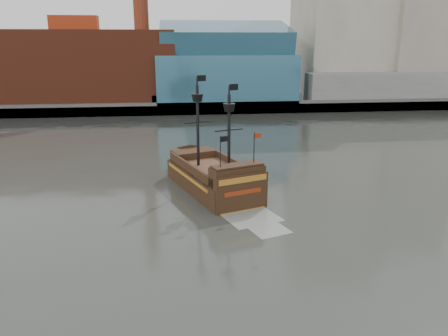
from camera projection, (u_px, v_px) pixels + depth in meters
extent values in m
plane|color=#252722|center=(203.00, 255.00, 31.35)|extent=(400.00, 400.00, 0.00)
cube|color=slate|center=(179.00, 94.00, 118.79)|extent=(220.00, 60.00, 2.00)
cube|color=#4C4C49|center=(181.00, 109.00, 90.58)|extent=(220.00, 1.00, 2.60)
cube|color=maroon|center=(78.00, 66.00, 94.86)|extent=(42.00, 18.00, 15.00)
cube|color=#2B5D74|center=(225.00, 77.00, 97.27)|extent=(30.00, 16.00, 10.00)
cube|color=gray|center=(421.00, 14.00, 104.49)|extent=(18.00, 18.00, 38.00)
cube|color=slate|center=(394.00, 86.00, 98.30)|extent=(40.00, 6.00, 6.00)
cube|color=#2B5D74|center=(225.00, 40.00, 95.03)|extent=(28.00, 14.94, 8.78)
cube|color=black|center=(212.00, 184.00, 45.01)|extent=(9.20, 13.76, 2.76)
cube|color=#4B2C1B|center=(212.00, 169.00, 44.58)|extent=(8.28, 12.39, 0.32)
cube|color=black|center=(193.00, 155.00, 48.87)|extent=(5.09, 3.89, 1.06)
cube|color=black|center=(237.00, 176.00, 39.60)|extent=(5.31, 3.26, 1.91)
cube|color=black|center=(242.00, 197.00, 39.23)|extent=(4.99, 1.96, 4.24)
cube|color=#AD6F21|center=(243.00, 180.00, 38.63)|extent=(4.53, 1.65, 0.53)
cube|color=maroon|center=(243.00, 192.00, 38.96)|extent=(3.53, 1.30, 0.42)
cylinder|color=black|center=(198.00, 126.00, 44.40)|extent=(0.38, 0.38, 8.27)
cylinder|color=black|center=(229.00, 134.00, 42.22)|extent=(0.38, 0.38, 7.63)
cone|color=black|center=(197.00, 98.00, 43.59)|extent=(1.49, 1.49, 0.74)
cone|color=black|center=(229.00, 108.00, 41.51)|extent=(1.49, 1.49, 0.74)
cube|color=black|center=(201.00, 78.00, 43.26)|extent=(0.91, 0.34, 0.58)
cube|color=black|center=(234.00, 87.00, 41.18)|extent=(0.91, 0.34, 0.58)
cube|color=#9BA19B|center=(252.00, 217.00, 38.05)|extent=(5.51, 5.09, 0.02)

